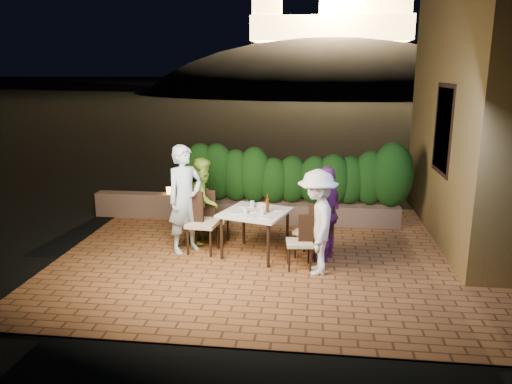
% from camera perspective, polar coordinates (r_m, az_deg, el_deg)
% --- Properties ---
extents(ground, '(400.00, 400.00, 0.00)m').
position_cam_1_polar(ground, '(8.00, 1.89, -8.33)').
color(ground, black).
rests_on(ground, ground).
extents(terrace_floor, '(7.00, 6.00, 0.15)m').
position_cam_1_polar(terrace_floor, '(8.49, 2.19, -7.41)').
color(terrace_floor, brown).
rests_on(terrace_floor, ground).
extents(building_wall, '(1.60, 5.00, 5.00)m').
position_cam_1_polar(building_wall, '(9.85, 24.81, 9.68)').
color(building_wall, olive).
rests_on(building_wall, ground).
extents(window_pane, '(0.08, 1.00, 1.40)m').
position_cam_1_polar(window_pane, '(9.20, 20.77, 6.71)').
color(window_pane, black).
rests_on(window_pane, building_wall).
extents(window_frame, '(0.06, 1.15, 1.55)m').
position_cam_1_polar(window_frame, '(9.20, 20.71, 6.72)').
color(window_frame, black).
rests_on(window_frame, building_wall).
extents(planter, '(4.20, 0.55, 0.40)m').
position_cam_1_polar(planter, '(10.09, 4.19, -2.31)').
color(planter, brown).
rests_on(planter, ground).
extents(hedge, '(4.00, 0.70, 1.10)m').
position_cam_1_polar(hedge, '(9.91, 4.27, 1.86)').
color(hedge, '#12390F').
rests_on(hedge, planter).
extents(parapet, '(2.20, 0.30, 0.50)m').
position_cam_1_polar(parapet, '(10.64, -12.16, -1.46)').
color(parapet, brown).
rests_on(parapet, ground).
extents(hill, '(52.00, 40.00, 22.00)m').
position_cam_1_polar(hill, '(67.76, 8.13, 7.77)').
color(hill, black).
rests_on(hill, ground).
extents(fortress, '(26.00, 8.00, 8.00)m').
position_cam_1_polar(fortress, '(67.81, 8.58, 20.04)').
color(fortress, '#FFCC7A').
rests_on(fortress, hill).
extents(dining_table, '(1.24, 1.24, 0.75)m').
position_cam_1_polar(dining_table, '(8.24, -0.08, -4.73)').
color(dining_table, white).
rests_on(dining_table, ground).
extents(plate_nw, '(0.25, 0.25, 0.01)m').
position_cam_1_polar(plate_nw, '(8.05, -2.26, -2.35)').
color(plate_nw, white).
rests_on(plate_nw, dining_table).
extents(plate_sw, '(0.24, 0.24, 0.01)m').
position_cam_1_polar(plate_sw, '(8.44, -1.12, -1.57)').
color(plate_sw, white).
rests_on(plate_sw, dining_table).
extents(plate_ne, '(0.23, 0.23, 0.01)m').
position_cam_1_polar(plate_ne, '(7.80, 1.13, -2.87)').
color(plate_ne, white).
rests_on(plate_ne, dining_table).
extents(plate_se, '(0.20, 0.20, 0.01)m').
position_cam_1_polar(plate_se, '(8.22, 2.51, -2.02)').
color(plate_se, white).
rests_on(plate_se, dining_table).
extents(plate_centre, '(0.24, 0.24, 0.01)m').
position_cam_1_polar(plate_centre, '(8.15, -0.23, -2.13)').
color(plate_centre, white).
rests_on(plate_centre, dining_table).
extents(plate_front, '(0.22, 0.22, 0.01)m').
position_cam_1_polar(plate_front, '(7.85, -0.88, -2.78)').
color(plate_front, white).
rests_on(plate_front, dining_table).
extents(glass_nw, '(0.07, 0.07, 0.12)m').
position_cam_1_polar(glass_nw, '(7.98, -1.21, -2.08)').
color(glass_nw, silver).
rests_on(glass_nw, dining_table).
extents(glass_sw, '(0.07, 0.07, 0.12)m').
position_cam_1_polar(glass_sw, '(8.32, -0.43, -1.41)').
color(glass_sw, silver).
rests_on(glass_sw, dining_table).
extents(glass_ne, '(0.07, 0.07, 0.11)m').
position_cam_1_polar(glass_ne, '(7.93, 0.72, -2.21)').
color(glass_ne, silver).
rests_on(glass_ne, dining_table).
extents(glass_se, '(0.06, 0.06, 0.10)m').
position_cam_1_polar(glass_se, '(8.23, 0.96, -1.67)').
color(glass_se, silver).
rests_on(glass_se, dining_table).
extents(beer_bottle, '(0.06, 0.06, 0.29)m').
position_cam_1_polar(beer_bottle, '(8.05, 1.31, -1.30)').
color(beer_bottle, '#4C260C').
rests_on(beer_bottle, dining_table).
extents(bowl, '(0.21, 0.21, 0.05)m').
position_cam_1_polar(bowl, '(8.41, 0.54, -1.51)').
color(bowl, white).
rests_on(bowl, dining_table).
extents(chair_left_front, '(0.53, 0.53, 1.04)m').
position_cam_1_polar(chair_left_front, '(8.38, -6.14, -3.46)').
color(chair_left_front, black).
rests_on(chair_left_front, ground).
extents(chair_left_back, '(0.49, 0.49, 0.96)m').
position_cam_1_polar(chair_left_back, '(8.80, -4.72, -2.85)').
color(chair_left_back, black).
rests_on(chair_left_back, ground).
extents(chair_right_front, '(0.44, 0.44, 0.86)m').
position_cam_1_polar(chair_right_front, '(7.72, 4.98, -5.66)').
color(chair_right_front, black).
rests_on(chair_right_front, ground).
extents(chair_right_back, '(0.56, 0.56, 0.92)m').
position_cam_1_polar(chair_right_back, '(8.17, 6.17, -4.35)').
color(chair_right_back, black).
rests_on(chair_right_back, ground).
extents(diner_blue, '(0.76, 0.78, 1.81)m').
position_cam_1_polar(diner_blue, '(8.35, -8.10, -0.82)').
color(diner_blue, '#ABCBDC').
rests_on(diner_blue, ground).
extents(diner_green, '(0.61, 0.76, 1.52)m').
position_cam_1_polar(diner_green, '(8.84, -6.02, -0.92)').
color(diner_green, '#93C53D').
rests_on(diner_green, ground).
extents(diner_white, '(0.68, 1.07, 1.59)m').
position_cam_1_polar(diner_white, '(7.45, 7.00, -3.48)').
color(diner_white, white).
rests_on(diner_white, ground).
extents(diner_purple, '(0.68, 0.97, 1.53)m').
position_cam_1_polar(diner_purple, '(8.04, 8.11, -2.42)').
color(diner_purple, '#742673').
rests_on(diner_purple, ground).
extents(parapet_lamp, '(0.10, 0.10, 0.14)m').
position_cam_1_polar(parapet_lamp, '(10.42, -9.92, 0.15)').
color(parapet_lamp, orange).
rests_on(parapet_lamp, parapet).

